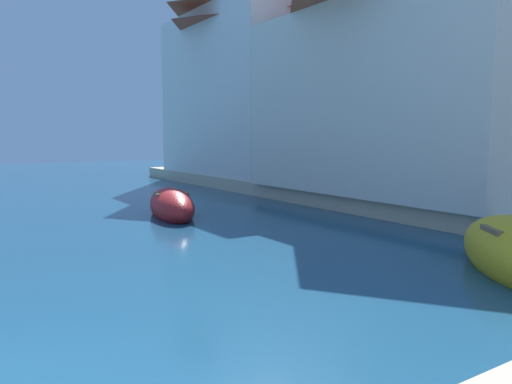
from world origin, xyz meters
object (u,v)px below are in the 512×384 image
waterfront_building_main (416,82)px  waterfront_building_annex (256,83)px  moored_boat_2 (171,206)px  waterfront_building_far (256,90)px

waterfront_building_main → waterfront_building_annex: (0.00, 9.22, 0.80)m
moored_boat_2 → waterfront_building_annex: bearing=-32.9°
waterfront_building_main → waterfront_building_far: size_ratio=1.09×
waterfront_building_far → moored_boat_2: bearing=-136.2°
waterfront_building_main → waterfront_building_annex: size_ratio=1.09×
waterfront_building_main → moored_boat_2: bearing=163.7°
moored_boat_2 → waterfront_building_far: bearing=-32.8°
moored_boat_2 → waterfront_building_far: waterfront_building_far is taller
moored_boat_2 → waterfront_building_annex: (7.38, 7.06, 4.42)m
moored_boat_2 → waterfront_building_main: (7.38, -2.16, 3.62)m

